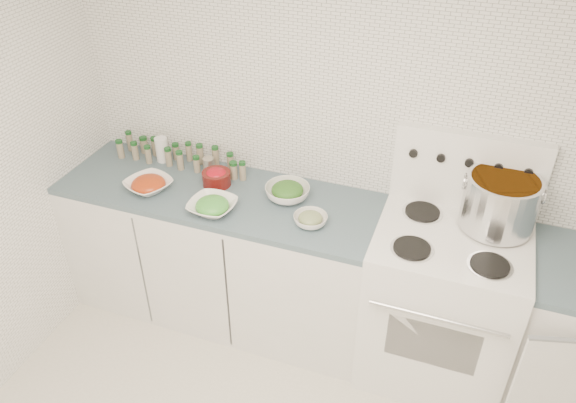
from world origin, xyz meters
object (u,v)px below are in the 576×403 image
object	(u,v)px
stove	(441,300)
bowl_snowpea	(212,206)
bowl_tomato	(148,184)
stock_pot	(500,201)

from	to	relation	value
stove	bowl_snowpea	xyz separation A→B (m)	(-1.24, -0.18, 0.44)
bowl_tomato	bowl_snowpea	size ratio (longest dim) A/B	1.23
stove	bowl_tomato	size ratio (longest dim) A/B	4.23
stock_pot	bowl_snowpea	world-z (taller)	stock_pot
stock_pot	bowl_tomato	size ratio (longest dim) A/B	1.19
stove	stock_pot	distance (m)	0.64
stove	stock_pot	xyz separation A→B (m)	(0.18, 0.15, 0.60)
stock_pot	bowl_snowpea	bearing A→B (deg)	-167.09
stock_pot	bowl_tomato	bearing A→B (deg)	-172.07
stove	bowl_snowpea	bearing A→B (deg)	-171.95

